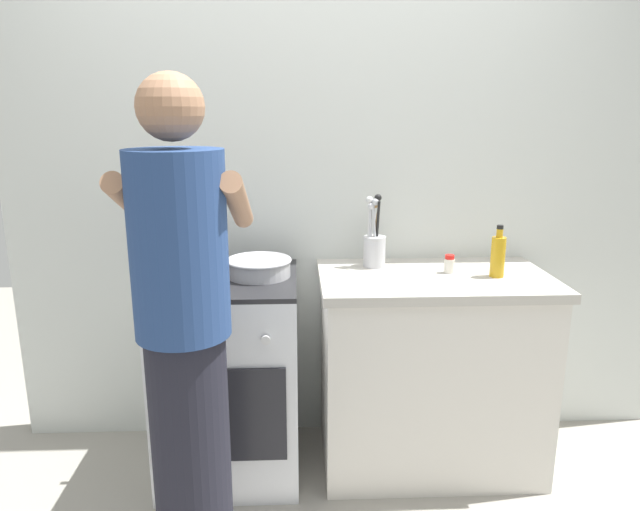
# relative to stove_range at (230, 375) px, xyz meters

# --- Properties ---
(ground) EXTENTS (6.00, 6.00, 0.00)m
(ground) POSITION_rel_stove_range_xyz_m (0.35, -0.15, -0.45)
(ground) COLOR gray
(back_wall) EXTENTS (3.20, 0.10, 2.50)m
(back_wall) POSITION_rel_stove_range_xyz_m (0.55, 0.35, 0.80)
(back_wall) COLOR silver
(back_wall) RESTS_ON ground
(countertop) EXTENTS (1.00, 0.60, 0.90)m
(countertop) POSITION_rel_stove_range_xyz_m (0.90, 0.00, 0.00)
(countertop) COLOR silver
(countertop) RESTS_ON ground
(stove_range) EXTENTS (0.60, 0.62, 0.90)m
(stove_range) POSITION_rel_stove_range_xyz_m (0.00, 0.00, 0.00)
(stove_range) COLOR silver
(stove_range) RESTS_ON ground
(pot) EXTENTS (0.27, 0.21, 0.12)m
(pot) POSITION_rel_stove_range_xyz_m (-0.14, -0.05, 0.51)
(pot) COLOR #38383D
(pot) RESTS_ON stove_range
(mixing_bowl) EXTENTS (0.28, 0.28, 0.08)m
(mixing_bowl) POSITION_rel_stove_range_xyz_m (0.14, 0.02, 0.49)
(mixing_bowl) COLOR #B7B7BC
(mixing_bowl) RESTS_ON stove_range
(utensil_crock) EXTENTS (0.10, 0.10, 0.33)m
(utensil_crock) POSITION_rel_stove_range_xyz_m (0.65, 0.15, 0.55)
(utensil_crock) COLOR silver
(utensil_crock) RESTS_ON countertop
(spice_bottle) EXTENTS (0.04, 0.04, 0.08)m
(spice_bottle) POSITION_rel_stove_range_xyz_m (0.97, 0.03, 0.49)
(spice_bottle) COLOR silver
(spice_bottle) RESTS_ON countertop
(oil_bottle) EXTENTS (0.06, 0.06, 0.22)m
(oil_bottle) POSITION_rel_stove_range_xyz_m (1.16, -0.03, 0.54)
(oil_bottle) COLOR gold
(oil_bottle) RESTS_ON countertop
(person) EXTENTS (0.41, 0.50, 1.70)m
(person) POSITION_rel_stove_range_xyz_m (-0.06, -0.63, 0.41)
(person) COLOR black
(person) RESTS_ON ground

